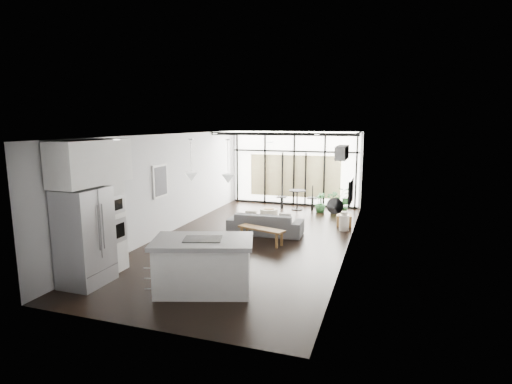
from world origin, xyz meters
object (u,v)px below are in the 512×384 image
Objects in this scene: sofa at (265,220)px; milk_can at (344,221)px; fridge at (85,237)px; pouf at (269,216)px; island at (203,265)px; console_bench at (261,236)px; tv at (351,191)px.

milk_can is at bearing -155.29° from sofa.
fridge is 3.41× the size of pouf.
fridge reaches higher than sofa.
island is 3.20m from console_bench.
milk_can is at bearing 62.71° from console_bench.
tv is at bearing -73.20° from milk_can.
sofa is 1.90× the size of tv.
fridge is 1.47× the size of console_bench.
tv reaches higher than pouf.
fridge is 5.06m from sofa.
console_bench is at bearing 70.02° from island.
milk_can is (2.03, 5.16, -0.22)m from island.
tv is (4.55, 4.85, 0.36)m from fridge.
milk_can is at bearing 50.68° from island.
fridge is 6.11m from pouf.
milk_can is at bearing -4.04° from pouf.
fridge reaches higher than pouf.
sofa is 0.95m from console_bench.
fridge is at bearing -127.90° from milk_can.
console_bench is 2.19m from pouf.
milk_can is (4.33, 5.56, -0.66)m from fridge.
fridge is at bearing 172.23° from island.
milk_can is 0.51× the size of tv.
tv is (2.56, -0.88, 1.08)m from pouf.
pouf is at bearing 118.06° from console_bench.
sofa is 2.34m from milk_can.
island is 5.55m from milk_can.
fridge is 7.08m from milk_can.
island is at bearing 10.03° from fridge.
sofa is 3.78× the size of pouf.
console_bench is 1.17× the size of tv.
island is 1.42× the size of console_bench.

